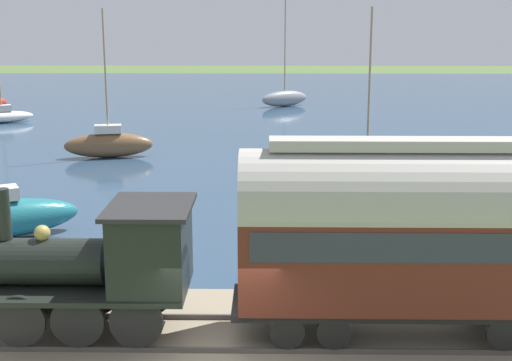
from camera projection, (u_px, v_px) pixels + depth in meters
name	position (u px, v px, depth m)	size (l,w,h in m)	color
harbor_water	(256.00, 111.00, 58.43)	(80.00, 80.00, 0.01)	#2D4760
rail_embankment	(224.00, 345.00, 16.36)	(5.64, 56.00, 0.62)	gray
steam_locomotive	(106.00, 259.00, 15.94)	(2.35, 5.20, 3.31)	black
passenger_coach	(415.00, 228.00, 15.65)	(2.21, 8.07, 4.45)	black
sailboat_brown	(109.00, 144.00, 39.24)	(2.12, 4.96, 8.03)	brown
sailboat_gray	(285.00, 98.00, 61.62)	(3.57, 4.48, 9.34)	gray
sailboat_navy	(366.00, 168.00, 34.30)	(2.88, 6.27, 8.05)	#192347
sailboat_white	(2.00, 115.00, 52.08)	(3.34, 4.46, 8.96)	white
rowboat_near_shore	(512.00, 211.00, 27.72)	(2.86, 2.70, 0.44)	beige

